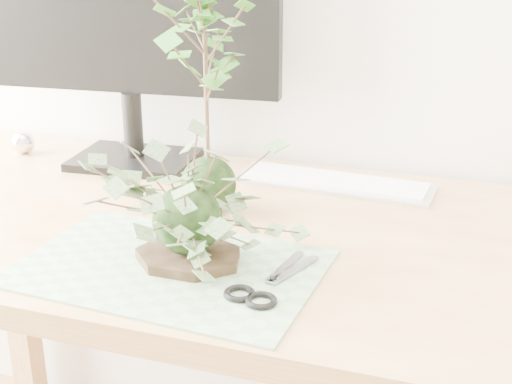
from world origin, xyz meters
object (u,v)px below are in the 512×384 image
maple_kokedama (205,48)px  keyboard (333,183)px  monitor (128,10)px  desk (261,275)px  ivy_kokedama (186,189)px

maple_kokedama → keyboard: maple_kokedama is taller
maple_kokedama → monitor: monitor is taller
desk → monitor: monitor is taller
ivy_kokedama → desk: bearing=68.6°
desk → keyboard: keyboard is taller
desk → keyboard: 0.26m
desk → monitor: bearing=145.2°
desk → keyboard: (0.07, 0.24, 0.09)m
ivy_kokedama → keyboard: (0.13, 0.39, -0.11)m
ivy_kokedama → keyboard: ivy_kokedama is taller
ivy_kokedama → maple_kokedama: 0.27m
ivy_kokedama → maple_kokedama: (-0.05, 0.20, 0.17)m
ivy_kokedama → monitor: size_ratio=0.56×
desk → monitor: 0.59m
keyboard → monitor: (-0.43, 0.01, 0.31)m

